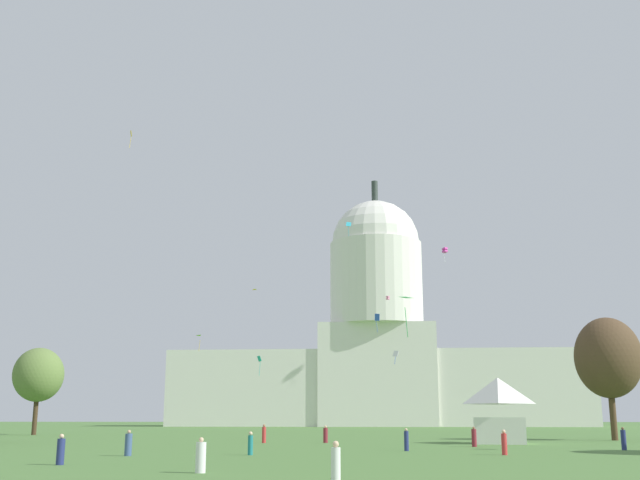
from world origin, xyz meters
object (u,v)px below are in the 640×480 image
object	(u,v)px
person_navy_deep_crowd	(406,440)
kite_pink_mid	(388,298)
capitol_building	(377,342)
event_tent	(499,409)
person_white_edge_east	(201,457)
kite_magenta_high	(445,250)
kite_blue_mid	(377,318)
kite_cyan_high	(349,225)
kite_green_low	(409,303)
person_navy_edge_west	(61,451)
person_navy_mid_right	(624,439)
kite_gold_high	(131,135)
kite_lime_mid	(201,338)
kite_turquoise_low	(259,360)
kite_white_low	(396,354)
person_red_near_tree_west	(504,443)
person_denim_back_left	(128,444)
person_maroon_near_tree_east	(474,438)
person_red_back_right	(264,434)
kite_orange_low	(590,365)
kite_yellow_mid	(257,292)
tree_west_mid	(38,375)
tree_east_near	(608,358)
person_white_front_left	(336,463)
person_teal_lawn_far_left	(250,444)

from	to	relation	value
person_navy_deep_crowd	kite_pink_mid	xyz separation A→B (m)	(-0.44, 127.53, 29.97)
capitol_building	kite_pink_mid	distance (m)	30.04
event_tent	person_white_edge_east	distance (m)	45.56
kite_magenta_high	kite_blue_mid	size ratio (longest dim) A/B	1.01
capitol_building	kite_cyan_high	world-z (taller)	capitol_building
kite_cyan_high	kite_green_low	bearing A→B (deg)	139.72
person_navy_edge_west	person_navy_mid_right	distance (m)	41.10
person_navy_edge_west	kite_gold_high	distance (m)	99.39
event_tent	kite_lime_mid	size ratio (longest dim) A/B	2.18
person_navy_edge_west	kite_turquoise_low	distance (m)	136.48
event_tent	kite_white_low	size ratio (longest dim) A/B	2.87
capitol_building	person_red_near_tree_west	xyz separation A→B (m)	(9.75, -162.07, -22.02)
person_denim_back_left	person_navy_mid_right	distance (m)	36.55
person_red_near_tree_west	person_navy_edge_west	bearing A→B (deg)	125.39
kite_white_low	kite_magenta_high	bearing A→B (deg)	160.41
person_red_near_tree_west	person_maroon_near_tree_east	bearing A→B (deg)	9.29
person_red_near_tree_west	kite_pink_mid	distance (m)	136.75
person_red_near_tree_west	person_red_back_right	bearing A→B (deg)	48.16
person_red_back_right	kite_cyan_high	bearing A→B (deg)	-171.38
kite_white_low	capitol_building	bearing A→B (deg)	176.38
kite_blue_mid	kite_green_low	size ratio (longest dim) A/B	0.97
person_navy_mid_right	kite_orange_low	bearing A→B (deg)	-130.82
kite_yellow_mid	kite_orange_low	bearing A→B (deg)	-129.43
tree_west_mid	kite_cyan_high	xyz separation A→B (m)	(42.05, 58.53, 35.83)
capitol_building	person_navy_edge_west	distance (m)	177.07
tree_east_near	person_red_near_tree_west	xyz separation A→B (m)	(-16.80, -34.57, -8.06)
person_navy_deep_crowd	kite_yellow_mid	bearing A→B (deg)	-18.78
kite_green_low	person_red_back_right	bearing A→B (deg)	168.21
capitol_building	kite_yellow_mid	world-z (taller)	capitol_building
kite_pink_mid	event_tent	bearing A→B (deg)	133.41
kite_pink_mid	kite_lime_mid	bearing A→B (deg)	74.11
kite_yellow_mid	kite_gold_high	bearing A→B (deg)	89.64
person_red_back_right	kite_green_low	distance (m)	20.60
person_navy_mid_right	kite_orange_low	size ratio (longest dim) A/B	0.83
kite_green_low	kite_orange_low	size ratio (longest dim) A/B	1.95
person_white_front_left	kite_magenta_high	bearing A→B (deg)	-167.33
event_tent	kite_gold_high	xyz separation A→B (m)	(-53.80, 46.31, 46.83)
kite_cyan_high	person_red_back_right	bearing A→B (deg)	130.13
event_tent	person_white_edge_east	bearing A→B (deg)	-106.58
person_navy_deep_crowd	kite_orange_low	size ratio (longest dim) A/B	0.79
tree_east_near	kite_lime_mid	world-z (taller)	kite_lime_mid
capitol_building	tree_east_near	size ratio (longest dim) A/B	8.58
person_red_back_right	person_navy_mid_right	xyz separation A→B (m)	(29.80, -14.49, -0.03)
person_navy_deep_crowd	kite_green_low	bearing A→B (deg)	-39.09
tree_east_near	kite_blue_mid	distance (m)	78.84
person_white_edge_east	person_teal_lawn_far_left	xyz separation A→B (m)	(-0.64, 16.81, 0.01)
kite_yellow_mid	kite_lime_mid	bearing A→B (deg)	0.99
tree_east_near	person_red_back_right	world-z (taller)	tree_east_near
person_red_near_tree_west	kite_orange_low	world-z (taller)	kite_orange_low
person_white_edge_east	kite_orange_low	size ratio (longest dim) A/B	0.75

